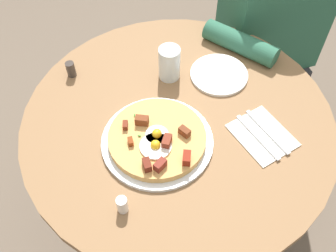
{
  "coord_description": "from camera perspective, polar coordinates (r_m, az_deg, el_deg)",
  "views": [
    {
      "loc": [
        -0.25,
        -0.67,
        1.61
      ],
      "look_at": [
        -0.04,
        -0.03,
        0.72
      ],
      "focal_mm": 41.86,
      "sensor_mm": 36.0,
      "label": 1
    }
  ],
  "objects": [
    {
      "name": "ground_plane",
      "position": [
        1.76,
        1.01,
        -13.11
      ],
      "size": [
        6.0,
        6.0,
        0.0
      ],
      "primitive_type": "plane",
      "color": "#6B5B4C"
    },
    {
      "name": "dining_table",
      "position": [
        1.29,
        1.34,
        -3.4
      ],
      "size": [
        0.93,
        0.93,
        0.7
      ],
      "color": "olive",
      "rests_on": "ground_plane"
    },
    {
      "name": "person_seated",
      "position": [
        1.71,
        13.91,
        10.88
      ],
      "size": [
        0.52,
        0.43,
        1.14
      ],
      "color": "#2D2D33",
      "rests_on": "ground_plane"
    },
    {
      "name": "pizza_plate",
      "position": [
        1.1,
        -1.57,
        -2.25
      ],
      "size": [
        0.31,
        0.31,
        0.01
      ],
      "primitive_type": "cylinder",
      "color": "white",
      "rests_on": "dining_table"
    },
    {
      "name": "breakfast_pizza",
      "position": [
        1.08,
        -1.57,
        -1.82
      ],
      "size": [
        0.27,
        0.27,
        0.05
      ],
      "color": "tan",
      "rests_on": "pizza_plate"
    },
    {
      "name": "bread_plate",
      "position": [
        1.28,
        7.44,
        7.44
      ],
      "size": [
        0.18,
        0.18,
        0.01
      ],
      "primitive_type": "cylinder",
      "color": "white",
      "rests_on": "dining_table"
    },
    {
      "name": "napkin",
      "position": [
        1.15,
        13.57,
        -1.31
      ],
      "size": [
        0.18,
        0.2,
        0.0
      ],
      "primitive_type": "cube",
      "rotation": [
        0.0,
        0.0,
        1.82
      ],
      "color": "white",
      "rests_on": "dining_table"
    },
    {
      "name": "fork",
      "position": [
        1.15,
        14.28,
        -0.78
      ],
      "size": [
        0.06,
        0.18,
        0.0
      ],
      "primitive_type": "cube",
      "rotation": [
        0.0,
        0.0,
        1.82
      ],
      "color": "silver",
      "rests_on": "napkin"
    },
    {
      "name": "knife",
      "position": [
        1.14,
        12.93,
        -1.57
      ],
      "size": [
        0.06,
        0.18,
        0.0
      ],
      "primitive_type": "cube",
      "rotation": [
        0.0,
        0.0,
        1.82
      ],
      "color": "silver",
      "rests_on": "napkin"
    },
    {
      "name": "water_glass",
      "position": [
        1.23,
        0.2,
        9.14
      ],
      "size": [
        0.07,
        0.07,
        0.11
      ],
      "primitive_type": "cylinder",
      "color": "silver",
      "rests_on": "dining_table"
    },
    {
      "name": "salt_shaker",
      "position": [
        0.99,
        -6.68,
        -11.33
      ],
      "size": [
        0.03,
        0.03,
        0.05
      ],
      "primitive_type": "cylinder",
      "color": "white",
      "rests_on": "dining_table"
    },
    {
      "name": "pepper_shaker",
      "position": [
        1.29,
        -13.96,
        8.02
      ],
      "size": [
        0.03,
        0.03,
        0.05
      ],
      "primitive_type": "cylinder",
      "color": "#3F3833",
      "rests_on": "dining_table"
    }
  ]
}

